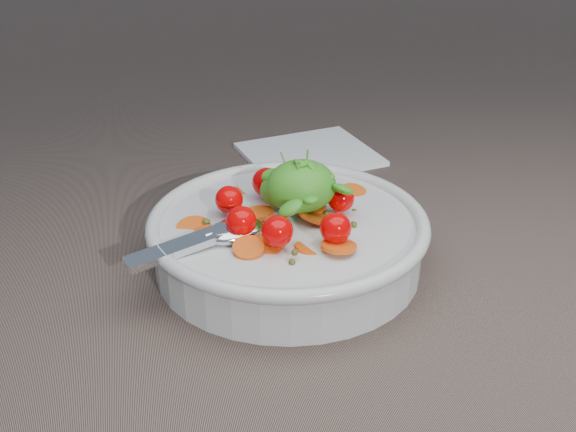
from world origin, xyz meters
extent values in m
plane|color=#705C50|center=(0.00, 0.00, 0.00)|extent=(6.00, 6.00, 0.00)
cylinder|color=silver|center=(-0.01, 0.02, 0.02)|extent=(0.23, 0.23, 0.04)
torus|color=silver|center=(-0.01, 0.02, 0.04)|extent=(0.24, 0.24, 0.01)
cylinder|color=silver|center=(-0.01, 0.02, 0.00)|extent=(0.12, 0.12, 0.01)
cylinder|color=brown|center=(-0.01, 0.02, 0.02)|extent=(0.21, 0.21, 0.03)
cylinder|color=orange|center=(-0.03, -0.02, 0.05)|extent=(0.03, 0.03, 0.01)
cylinder|color=orange|center=(-0.08, 0.01, 0.05)|extent=(0.03, 0.03, 0.01)
cylinder|color=orange|center=(0.06, 0.07, 0.05)|extent=(0.03, 0.03, 0.01)
cylinder|color=orange|center=(0.02, -0.04, 0.05)|extent=(0.04, 0.04, 0.01)
cylinder|color=orange|center=(-0.09, 0.03, 0.04)|extent=(0.04, 0.04, 0.01)
cylinder|color=orange|center=(0.00, -0.03, 0.04)|extent=(0.03, 0.03, 0.01)
cylinder|color=orange|center=(0.01, 0.07, 0.05)|extent=(0.04, 0.04, 0.01)
cylinder|color=orange|center=(-0.04, 0.00, 0.05)|extent=(0.04, 0.04, 0.01)
cylinder|color=orange|center=(-0.07, 0.00, 0.05)|extent=(0.03, 0.03, 0.01)
cylinder|color=orange|center=(0.01, 0.02, 0.05)|extent=(0.04, 0.04, 0.02)
cylinder|color=orange|center=(0.01, 0.03, 0.05)|extent=(0.03, 0.03, 0.01)
cylinder|color=orange|center=(-0.03, 0.09, 0.04)|extent=(0.03, 0.03, 0.01)
cylinder|color=orange|center=(0.02, 0.01, 0.04)|extent=(0.04, 0.04, 0.01)
cylinder|color=orange|center=(-0.04, 0.03, 0.05)|extent=(0.04, 0.04, 0.01)
cylinder|color=orange|center=(0.03, 0.00, 0.05)|extent=(0.03, 0.03, 0.01)
cylinder|color=orange|center=(-0.05, -0.02, 0.05)|extent=(0.04, 0.04, 0.01)
sphere|color=#474B19|center=(0.05, 0.03, 0.04)|extent=(0.01, 0.01, 0.01)
sphere|color=#474B19|center=(-0.04, 0.02, 0.05)|extent=(0.00, 0.00, 0.00)
sphere|color=#474B19|center=(-0.01, 0.08, 0.04)|extent=(0.01, 0.01, 0.01)
sphere|color=#474B19|center=(-0.02, -0.04, 0.05)|extent=(0.01, 0.01, 0.01)
sphere|color=#474B19|center=(-0.08, 0.03, 0.05)|extent=(0.01, 0.01, 0.01)
sphere|color=#474B19|center=(-0.04, -0.01, 0.05)|extent=(0.01, 0.01, 0.01)
sphere|color=#474B19|center=(-0.02, -0.05, 0.05)|extent=(0.01, 0.01, 0.01)
sphere|color=#474B19|center=(0.02, -0.03, 0.05)|extent=(0.01, 0.01, 0.01)
sphere|color=#474B19|center=(0.04, 0.00, 0.05)|extent=(0.01, 0.01, 0.01)
sphere|color=#474B19|center=(0.01, 0.06, 0.05)|extent=(0.01, 0.01, 0.01)
sphere|color=#474B19|center=(-0.05, 0.00, 0.04)|extent=(0.01, 0.01, 0.01)
sphere|color=#474B19|center=(-0.04, 0.03, 0.05)|extent=(0.01, 0.01, 0.01)
sphere|color=#474B19|center=(0.02, 0.02, 0.05)|extent=(0.01, 0.01, 0.01)
sphere|color=#DD0001|center=(0.04, 0.02, 0.06)|extent=(0.02, 0.02, 0.02)
sphere|color=#DD0001|center=(0.02, 0.07, 0.06)|extent=(0.03, 0.03, 0.03)
sphere|color=#DD0001|center=(-0.02, 0.07, 0.06)|extent=(0.03, 0.03, 0.03)
sphere|color=#DD0001|center=(-0.06, 0.04, 0.06)|extent=(0.02, 0.02, 0.02)
sphere|color=#DD0001|center=(-0.06, 0.00, 0.06)|extent=(0.03, 0.03, 0.03)
sphere|color=#DD0001|center=(-0.03, -0.02, 0.06)|extent=(0.03, 0.03, 0.03)
sphere|color=#DD0001|center=(0.02, -0.03, 0.06)|extent=(0.03, 0.03, 0.03)
ellipsoid|color=green|center=(0.00, 0.03, 0.07)|extent=(0.06, 0.05, 0.05)
ellipsoid|color=green|center=(-0.01, 0.04, 0.07)|extent=(0.04, 0.04, 0.03)
ellipsoid|color=green|center=(0.01, 0.02, 0.09)|extent=(0.03, 0.03, 0.02)
ellipsoid|color=green|center=(0.00, 0.02, 0.09)|extent=(0.02, 0.02, 0.01)
ellipsoid|color=green|center=(0.00, 0.02, 0.08)|extent=(0.03, 0.03, 0.02)
ellipsoid|color=green|center=(0.00, 0.04, 0.08)|extent=(0.03, 0.03, 0.02)
ellipsoid|color=green|center=(0.02, 0.03, 0.08)|extent=(0.03, 0.03, 0.02)
ellipsoid|color=green|center=(0.00, 0.03, 0.08)|extent=(0.03, 0.03, 0.02)
ellipsoid|color=green|center=(0.00, 0.00, 0.07)|extent=(0.02, 0.02, 0.01)
ellipsoid|color=green|center=(0.01, 0.03, 0.08)|extent=(0.01, 0.02, 0.01)
ellipsoid|color=green|center=(0.00, 0.04, 0.08)|extent=(0.03, 0.03, 0.02)
ellipsoid|color=green|center=(0.01, 0.03, 0.08)|extent=(0.03, 0.02, 0.02)
ellipsoid|color=green|center=(0.00, 0.03, 0.09)|extent=(0.02, 0.02, 0.01)
ellipsoid|color=green|center=(0.00, 0.03, 0.09)|extent=(0.01, 0.02, 0.02)
ellipsoid|color=green|center=(0.01, 0.05, 0.08)|extent=(0.02, 0.02, 0.02)
ellipsoid|color=green|center=(-0.02, 0.05, 0.08)|extent=(0.02, 0.02, 0.02)
ellipsoid|color=green|center=(0.00, 0.03, 0.09)|extent=(0.02, 0.02, 0.02)
ellipsoid|color=green|center=(0.03, 0.01, 0.08)|extent=(0.03, 0.03, 0.02)
ellipsoid|color=green|center=(-0.02, -0.01, 0.08)|extent=(0.02, 0.02, 0.02)
ellipsoid|color=green|center=(0.01, 0.03, 0.09)|extent=(0.02, 0.02, 0.02)
cylinder|color=#4C8C33|center=(0.01, 0.04, 0.08)|extent=(0.00, 0.01, 0.04)
cylinder|color=#4C8C33|center=(-0.01, 0.03, 0.08)|extent=(0.01, 0.01, 0.04)
cylinder|color=#4C8C33|center=(0.00, 0.02, 0.08)|extent=(0.01, 0.00, 0.04)
ellipsoid|color=silver|center=(-0.06, 0.01, 0.05)|extent=(0.06, 0.05, 0.02)
cube|color=silver|center=(-0.10, -0.01, 0.05)|extent=(0.10, 0.05, 0.02)
cylinder|color=silver|center=(-0.08, 0.00, 0.05)|extent=(0.02, 0.01, 0.01)
cube|color=white|center=(0.07, 0.26, 0.00)|extent=(0.17, 0.16, 0.01)
camera|label=1|loc=(-0.13, -0.52, 0.34)|focal=45.00mm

